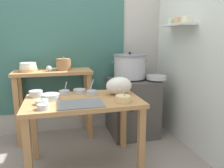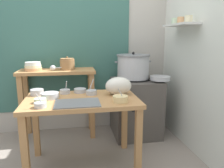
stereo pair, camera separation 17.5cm
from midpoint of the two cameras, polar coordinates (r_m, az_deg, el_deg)
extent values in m
cube|color=#B2ADA3|center=(3.08, -7.22, 11.97)|extent=(4.40, 0.10, 2.60)
cube|color=#38665B|center=(3.01, -12.06, 12.76)|extent=(1.90, 0.02, 2.10)
cube|color=silver|center=(2.62, 24.34, 11.05)|extent=(0.10, 3.20, 2.60)
cube|color=silver|center=(2.72, 19.48, 14.59)|extent=(0.20, 0.56, 0.02)
cylinder|color=beige|center=(2.56, 21.58, 15.73)|extent=(0.08, 0.08, 0.07)
cylinder|color=tan|center=(2.72, 19.57, 15.62)|extent=(0.08, 0.08, 0.07)
cylinder|color=#B7D1AD|center=(2.85, 18.08, 15.53)|extent=(0.09, 0.09, 0.07)
cube|color=#B27F4C|center=(2.13, -5.66, -4.33)|extent=(1.10, 0.66, 0.04)
cube|color=#B27F4C|center=(2.03, -19.64, -16.85)|extent=(0.06, 0.06, 0.68)
cube|color=#B27F4C|center=(2.10, 9.43, -15.23)|extent=(0.06, 0.06, 0.68)
cube|color=#B27F4C|center=(2.53, -17.59, -10.80)|extent=(0.06, 0.06, 0.68)
cube|color=#B27F4C|center=(2.59, 5.27, -9.74)|extent=(0.06, 0.06, 0.68)
cube|color=#B27F4C|center=(2.84, -12.63, 3.27)|extent=(0.96, 0.40, 0.04)
cube|color=#B27F4C|center=(2.84, -21.07, -6.56)|extent=(0.06, 0.06, 0.86)
cube|color=#B27F4C|center=(2.81, -3.48, -6.01)|extent=(0.06, 0.06, 0.86)
cube|color=#B27F4C|center=(3.13, -20.06, -4.84)|extent=(0.06, 0.06, 0.86)
cube|color=#B27F4C|center=(3.09, -4.13, -4.31)|extent=(0.06, 0.06, 0.86)
cube|color=#4C4742|center=(2.96, 7.94, -6.15)|extent=(0.60, 0.60, 0.76)
cylinder|color=black|center=(2.86, 8.16, 1.29)|extent=(0.36, 0.36, 0.02)
cylinder|color=black|center=(2.63, 7.53, -6.89)|extent=(0.04, 0.02, 0.04)
cylinder|color=#B7BABF|center=(2.85, 7.36, 4.42)|extent=(0.41, 0.41, 0.29)
cylinder|color=slate|center=(2.83, 7.45, 7.53)|extent=(0.43, 0.43, 0.02)
sphere|color=black|center=(2.83, 7.46, 8.10)|extent=(0.04, 0.04, 0.04)
cube|color=slate|center=(2.78, 3.00, 5.83)|extent=(0.04, 0.02, 0.02)
cube|color=slate|center=(2.91, 11.61, 5.88)|extent=(0.04, 0.02, 0.02)
cylinder|color=olive|center=(2.82, -9.99, 5.04)|extent=(0.19, 0.19, 0.13)
cylinder|color=olive|center=(2.81, -10.04, 6.52)|extent=(0.17, 0.17, 0.02)
sphere|color=olive|center=(2.81, -10.06, 6.96)|extent=(0.02, 0.02, 0.02)
cylinder|color=tan|center=(2.84, -18.47, 3.74)|extent=(0.21, 0.21, 0.04)
cylinder|color=beige|center=(2.84, -18.51, 4.44)|extent=(0.20, 0.20, 0.03)
cylinder|color=silver|center=(2.83, -18.56, 5.16)|extent=(0.19, 0.19, 0.04)
sphere|color=#B7BABF|center=(2.77, -13.66, 4.16)|extent=(0.07, 0.07, 0.07)
cylinder|color=#B7BABF|center=(2.77, -10.69, 4.31)|extent=(0.22, 0.03, 0.01)
cube|color=slate|center=(1.95, -6.60, -5.07)|extent=(0.40, 0.28, 0.01)
ellipsoid|color=silver|center=(2.23, 3.97, -0.52)|extent=(0.27, 0.19, 0.19)
cylinder|color=#B7BABF|center=(2.80, 14.36, 1.51)|extent=(0.25, 0.25, 0.05)
cylinder|color=#B7BABF|center=(2.25, -3.26, -2.26)|extent=(0.11, 0.11, 0.05)
cylinder|color=#337238|center=(2.24, -3.26, -1.83)|extent=(0.10, 0.10, 0.01)
cylinder|color=#B7BABF|center=(2.24, -3.47, -0.73)|extent=(0.08, 0.04, 0.16)
cylinder|color=#B7BABF|center=(2.17, -13.90, -3.00)|extent=(0.17, 0.17, 0.05)
cylinder|color=brown|center=(2.16, -13.93, -2.45)|extent=(0.15, 0.15, 0.01)
cylinder|color=#B7D1AD|center=(2.04, -16.15, -4.25)|extent=(0.11, 0.11, 0.04)
cylinder|color=beige|center=(2.04, -16.17, -3.86)|extent=(0.09, 0.09, 0.01)
cylinder|color=#B7BABF|center=(2.32, -10.25, -2.00)|extent=(0.11, 0.11, 0.04)
cylinder|color=#337238|center=(2.32, -10.27, -1.61)|extent=(0.09, 0.09, 0.01)
cylinder|color=#B7BABF|center=(2.31, -9.98, -0.79)|extent=(0.03, 0.09, 0.14)
cylinder|color=#E5C684|center=(1.98, 4.77, -4.00)|extent=(0.14, 0.14, 0.06)
cylinder|color=beige|center=(1.98, 4.78, -3.33)|extent=(0.12, 0.12, 0.01)
cylinder|color=#B7BABF|center=(1.96, 5.13, -2.97)|extent=(0.08, 0.05, 0.14)
cylinder|color=#B7BABF|center=(2.32, -17.20, -2.11)|extent=(0.13, 0.13, 0.06)
cylinder|color=maroon|center=(2.32, -17.23, -1.52)|extent=(0.11, 0.11, 0.01)
cylinder|color=#B7BABF|center=(2.35, -6.37, -1.74)|extent=(0.13, 0.13, 0.04)
cylinder|color=#337238|center=(2.34, -6.37, -1.38)|extent=(0.11, 0.11, 0.01)
cylinder|color=#B7BABF|center=(1.90, -15.96, -5.40)|extent=(0.10, 0.10, 0.04)
cylinder|color=brown|center=(1.90, -15.99, -4.94)|extent=(0.09, 0.09, 0.01)
cylinder|color=#B7BABF|center=(1.88, -15.97, -4.20)|extent=(0.07, 0.03, 0.13)
camera|label=1|loc=(0.09, -87.81, 0.46)|focal=34.56mm
camera|label=2|loc=(0.09, 92.19, -0.46)|focal=34.56mm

